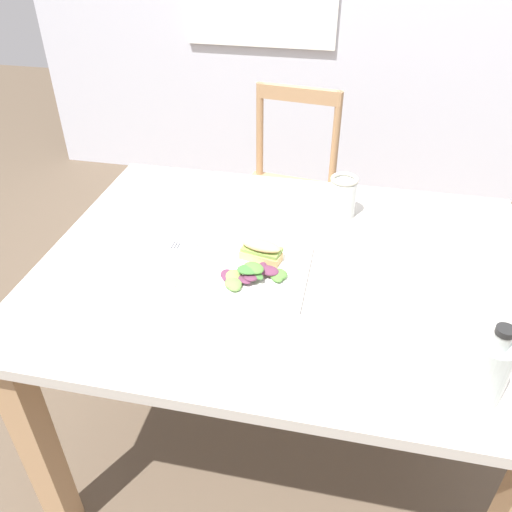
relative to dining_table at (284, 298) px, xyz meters
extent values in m
plane|color=brown|center=(0.09, -0.10, -0.62)|extent=(7.99, 7.99, 0.00)
cube|color=#BCB7AD|center=(0.00, 0.00, 0.10)|extent=(1.27, 0.96, 0.03)
cube|color=tan|center=(-0.56, -0.41, -0.27)|extent=(0.07, 0.07, 0.71)
cube|color=tan|center=(-0.56, 0.41, -0.27)|extent=(0.07, 0.07, 0.71)
cube|color=tan|center=(0.56, 0.41, -0.27)|extent=(0.07, 0.07, 0.71)
cylinder|color=tan|center=(-0.33, 0.72, -0.41)|extent=(0.03, 0.03, 0.43)
cylinder|color=tan|center=(0.01, 0.68, -0.41)|extent=(0.03, 0.03, 0.43)
cylinder|color=tan|center=(-0.29, 1.06, -0.41)|extent=(0.03, 0.03, 0.43)
cylinder|color=tan|center=(0.05, 1.02, -0.41)|extent=(0.03, 0.03, 0.43)
cube|color=tan|center=(-0.14, 0.87, -0.18)|extent=(0.45, 0.45, 0.02)
cylinder|color=tan|center=(-0.29, 1.07, 0.04)|extent=(0.03, 0.03, 0.42)
cylinder|color=tan|center=(0.05, 1.03, 0.04)|extent=(0.03, 0.03, 0.42)
cube|color=tan|center=(-0.12, 1.05, 0.22)|extent=(0.36, 0.08, 0.06)
cube|color=white|center=(-0.08, -0.05, 0.12)|extent=(0.28, 0.28, 0.01)
cube|color=#DBB270|center=(-0.06, -0.01, 0.14)|extent=(0.11, 0.07, 0.02)
cube|color=#84A84C|center=(-0.06, 0.00, 0.15)|extent=(0.11, 0.07, 0.01)
ellipsoid|color=#DBB270|center=(-0.06, -0.01, 0.17)|extent=(0.12, 0.07, 0.02)
ellipsoid|color=#6B9E47|center=(-0.11, -0.13, 0.14)|extent=(0.06, 0.07, 0.02)
ellipsoid|color=#3D7033|center=(-0.06, -0.10, 0.14)|extent=(0.06, 0.05, 0.01)
ellipsoid|color=#602D47|center=(-0.12, -0.11, 0.14)|extent=(0.07, 0.07, 0.01)
ellipsoid|color=#602D47|center=(-0.03, -0.07, 0.14)|extent=(0.06, 0.05, 0.01)
ellipsoid|color=#602D47|center=(-0.05, -0.07, 0.14)|extent=(0.03, 0.06, 0.01)
ellipsoid|color=#602D47|center=(-0.08, -0.12, 0.14)|extent=(0.05, 0.04, 0.01)
ellipsoid|color=#6B9E47|center=(-0.11, -0.13, 0.14)|extent=(0.06, 0.06, 0.01)
ellipsoid|color=#518438|center=(-0.07, -0.09, 0.16)|extent=(0.07, 0.06, 0.02)
ellipsoid|color=#518438|center=(-0.01, -0.07, 0.14)|extent=(0.06, 0.06, 0.02)
ellipsoid|color=#518438|center=(-0.01, -0.08, 0.13)|extent=(0.05, 0.07, 0.01)
ellipsoid|color=#3D7033|center=(-0.08, -0.10, 0.16)|extent=(0.07, 0.05, 0.01)
ellipsoid|color=#84A84C|center=(-0.11, -0.10, 0.14)|extent=(0.05, 0.05, 0.01)
ellipsoid|color=#602D47|center=(-0.07, -0.10, 0.15)|extent=(0.05, 0.06, 0.01)
cube|color=silver|center=(-0.30, -0.06, 0.12)|extent=(0.11, 0.22, 0.00)
cube|color=silver|center=(-0.30, -0.09, 0.12)|extent=(0.01, 0.14, 0.00)
cube|color=silver|center=(-0.30, 0.01, 0.12)|extent=(0.03, 0.05, 0.00)
cube|color=#38383D|center=(-0.30, 0.01, 0.12)|extent=(0.00, 0.03, 0.00)
cube|color=#38383D|center=(-0.30, 0.01, 0.12)|extent=(0.00, 0.03, 0.00)
cube|color=#38383D|center=(-0.31, 0.01, 0.12)|extent=(0.00, 0.03, 0.00)
cylinder|color=black|center=(0.44, -0.35, 0.16)|extent=(0.06, 0.06, 0.09)
cylinder|color=#B2BCB7|center=(0.44, -0.35, 0.18)|extent=(0.07, 0.07, 0.13)
cylinder|color=#B2BCB7|center=(0.44, -0.35, 0.27)|extent=(0.03, 0.03, 0.03)
cylinder|color=black|center=(0.44, -0.35, 0.29)|extent=(0.03, 0.03, 0.01)
cylinder|color=#995623|center=(0.12, 0.28, 0.16)|extent=(0.07, 0.07, 0.09)
cylinder|color=silver|center=(0.12, 0.28, 0.17)|extent=(0.08, 0.08, 0.11)
torus|color=#B7B29E|center=(0.12, 0.28, 0.23)|extent=(0.08, 0.08, 0.01)
camera|label=1|loc=(0.15, -1.08, 0.92)|focal=36.52mm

